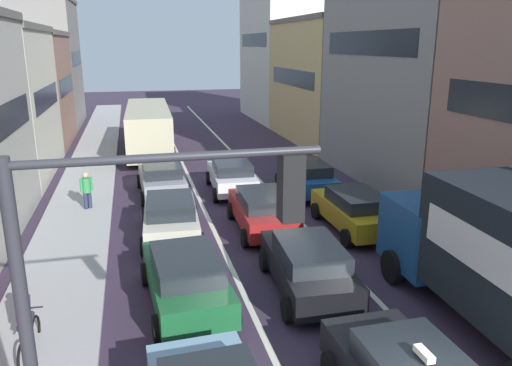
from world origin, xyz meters
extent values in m
cube|color=#A8A8A8|center=(-6.70, 20.00, 0.07)|extent=(2.60, 64.00, 0.14)
cube|color=silver|center=(-1.70, 20.00, 0.01)|extent=(0.16, 60.00, 0.01)
cube|color=silver|center=(1.70, 20.00, 0.01)|extent=(0.16, 60.00, 0.01)
cube|color=black|center=(-8.48, 13.20, 4.15)|extent=(0.02, 7.04, 1.10)
cube|color=black|center=(-8.48, 22.00, 4.00)|extent=(0.02, 7.04, 1.10)
cube|color=#936B5B|center=(-12.00, 30.80, 3.58)|extent=(7.00, 8.70, 7.17)
cube|color=black|center=(-8.48, 30.80, 3.94)|extent=(0.02, 7.04, 1.10)
cube|color=#66605B|center=(-12.00, 30.80, 7.32)|extent=(7.20, 8.70, 0.30)
cube|color=gray|center=(-12.00, 39.60, 4.98)|extent=(7.00, 8.70, 9.96)
cube|color=black|center=(-8.48, 39.60, 5.48)|extent=(0.02, 7.04, 1.10)
cube|color=beige|center=(9.90, 38.50, 6.33)|extent=(7.00, 10.90, 12.65)
cube|color=black|center=(6.38, 38.50, 6.96)|extent=(0.02, 8.80, 1.10)
cube|color=tan|center=(9.90, 27.50, 4.03)|extent=(7.00, 10.90, 8.06)
cube|color=black|center=(6.38, 27.50, 4.43)|extent=(0.02, 8.80, 1.10)
cube|color=#66605B|center=(9.90, 27.50, 8.21)|extent=(7.20, 10.90, 0.30)
cube|color=gray|center=(9.90, 16.50, 6.06)|extent=(7.00, 10.90, 12.12)
cube|color=black|center=(6.39, 16.50, 6.67)|extent=(0.02, 8.80, 1.10)
cylinder|color=#2D2D33|center=(-3.95, 0.11, 5.40)|extent=(3.50, 0.10, 0.10)
cube|color=black|center=(-2.55, 0.11, 4.95)|extent=(0.28, 0.28, 0.84)
sphere|color=red|center=(-2.55, 0.26, 5.21)|extent=(0.18, 0.18, 0.18)
sphere|color=#F2A519|center=(-2.55, 0.26, 4.95)|extent=(0.18, 0.18, 0.18)
sphere|color=green|center=(-2.55, 0.26, 4.69)|extent=(0.18, 0.18, 0.18)
cube|color=navy|center=(3.81, 6.18, 1.43)|extent=(2.49, 2.49, 1.90)
cube|color=black|center=(3.86, 7.39, 1.81)|extent=(2.02, 0.11, 0.70)
cube|color=white|center=(2.45, 2.47, 2.46)|extent=(0.20, 4.48, 0.90)
cylinder|color=black|center=(2.61, 6.31, 0.48)|extent=(0.34, 0.97, 0.96)
cylinder|color=black|center=(5.01, 6.21, 0.48)|extent=(0.34, 0.97, 0.96)
cube|color=#F2EACC|center=(0.15, 0.97, 1.60)|extent=(0.16, 0.44, 0.12)
cylinder|color=black|center=(1.05, 2.64, 0.32)|extent=(0.23, 0.64, 0.64)
cube|color=black|center=(0.06, 6.41, 0.67)|extent=(2.07, 4.41, 0.70)
cube|color=#1E2328|center=(0.05, 6.21, 1.23)|extent=(1.74, 2.50, 0.52)
cylinder|color=black|center=(-0.77, 7.93, 0.32)|extent=(0.26, 0.65, 0.64)
cylinder|color=black|center=(1.07, 7.81, 0.32)|extent=(0.26, 0.65, 0.64)
cylinder|color=black|center=(-0.95, 5.01, 0.32)|extent=(0.26, 0.65, 0.64)
cylinder|color=black|center=(0.88, 4.89, 0.32)|extent=(0.26, 0.65, 0.64)
cube|color=#19592D|center=(-3.28, 6.48, 0.67)|extent=(2.05, 4.40, 0.70)
cube|color=#1E2328|center=(-3.27, 6.28, 1.23)|extent=(1.73, 2.50, 0.52)
cylinder|color=black|center=(-4.28, 7.88, 0.32)|extent=(0.26, 0.65, 0.64)
cylinder|color=black|center=(-2.45, 7.99, 0.32)|extent=(0.26, 0.65, 0.64)
cylinder|color=black|center=(-4.11, 4.96, 0.32)|extent=(0.26, 0.65, 0.64)
cylinder|color=black|center=(-2.27, 5.07, 0.32)|extent=(0.26, 0.65, 0.64)
cube|color=#A51E1E|center=(0.04, 11.26, 0.67)|extent=(1.93, 4.35, 0.70)
cube|color=#1E2328|center=(0.04, 11.06, 1.23)|extent=(1.66, 2.45, 0.52)
cylinder|color=black|center=(-0.83, 12.75, 0.32)|extent=(0.24, 0.65, 0.64)
cylinder|color=black|center=(1.01, 12.70, 0.32)|extent=(0.24, 0.65, 0.64)
cylinder|color=black|center=(-0.92, 9.83, 0.32)|extent=(0.24, 0.65, 0.64)
cylinder|color=black|center=(0.92, 9.77, 0.32)|extent=(0.24, 0.65, 0.64)
cube|color=beige|center=(-3.26, 11.36, 0.67)|extent=(2.03, 4.39, 0.70)
cube|color=#1E2328|center=(-3.27, 11.16, 1.23)|extent=(1.71, 2.49, 0.52)
cylinder|color=black|center=(-4.10, 12.87, 0.32)|extent=(0.25, 0.65, 0.64)
cylinder|color=black|center=(-2.26, 12.77, 0.32)|extent=(0.25, 0.65, 0.64)
cylinder|color=black|center=(-4.26, 9.95, 0.32)|extent=(0.25, 0.65, 0.64)
cylinder|color=black|center=(-2.42, 9.85, 0.32)|extent=(0.25, 0.65, 0.64)
cube|color=silver|center=(-0.06, 16.37, 0.67)|extent=(2.01, 4.38, 0.70)
cube|color=#1E2328|center=(-0.07, 16.17, 1.23)|extent=(1.70, 2.48, 0.52)
cylinder|color=black|center=(-0.91, 17.88, 0.32)|extent=(0.25, 0.65, 0.64)
cylinder|color=black|center=(0.93, 17.78, 0.32)|extent=(0.25, 0.65, 0.64)
cylinder|color=black|center=(-1.05, 14.95, 0.32)|extent=(0.25, 0.65, 0.64)
cylinder|color=black|center=(0.78, 14.86, 0.32)|extent=(0.25, 0.65, 0.64)
cube|color=gray|center=(-3.24, 16.66, 0.67)|extent=(1.95, 4.36, 0.70)
cube|color=#1E2328|center=(-3.23, 16.46, 1.23)|extent=(1.67, 2.46, 0.52)
cylinder|color=black|center=(-4.21, 18.09, 0.32)|extent=(0.24, 0.65, 0.64)
cylinder|color=black|center=(-2.37, 18.15, 0.32)|extent=(0.24, 0.65, 0.64)
cylinder|color=black|center=(-4.10, 15.16, 0.32)|extent=(0.24, 0.65, 0.64)
cylinder|color=black|center=(-2.27, 15.23, 0.32)|extent=(0.24, 0.65, 0.64)
cube|color=#B29319|center=(3.33, 10.45, 0.67)|extent=(1.82, 4.31, 0.70)
cube|color=#1E2328|center=(3.33, 10.25, 1.23)|extent=(1.60, 2.42, 0.52)
cylinder|color=black|center=(2.41, 11.92, 0.32)|extent=(0.22, 0.64, 0.64)
cylinder|color=black|center=(4.25, 11.91, 0.32)|extent=(0.22, 0.64, 0.64)
cylinder|color=black|center=(2.40, 8.99, 0.32)|extent=(0.22, 0.64, 0.64)
cylinder|color=black|center=(4.24, 8.99, 0.32)|extent=(0.22, 0.64, 0.64)
cube|color=#194C8C|center=(3.21, 15.36, 0.67)|extent=(1.97, 4.37, 0.70)
cube|color=#1E2328|center=(3.20, 15.16, 1.23)|extent=(1.68, 2.47, 0.52)
cylinder|color=black|center=(2.35, 16.86, 0.32)|extent=(0.25, 0.65, 0.64)
cylinder|color=black|center=(4.19, 16.78, 0.32)|extent=(0.25, 0.65, 0.64)
cylinder|color=black|center=(2.23, 13.93, 0.32)|extent=(0.25, 0.65, 0.64)
cylinder|color=black|center=(4.07, 13.86, 0.32)|extent=(0.25, 0.65, 0.64)
cube|color=#BFB793|center=(-3.39, 25.89, 1.70)|extent=(2.79, 10.57, 2.40)
cube|color=black|center=(-3.39, 25.89, 2.06)|extent=(2.81, 9.94, 0.70)
cylinder|color=black|center=(-4.53, 29.70, 0.50)|extent=(0.33, 1.01, 1.00)
cylinder|color=black|center=(-2.03, 29.63, 0.50)|extent=(0.33, 1.01, 1.00)
cylinder|color=black|center=(-4.73, 22.77, 0.50)|extent=(0.33, 1.01, 1.00)
cylinder|color=black|center=(-2.23, 22.70, 0.50)|extent=(0.33, 1.01, 1.00)
torus|color=black|center=(-6.81, 5.52, 0.34)|extent=(0.11, 0.68, 0.68)
torus|color=black|center=(-6.89, 4.47, 0.34)|extent=(0.11, 0.68, 0.68)
cylinder|color=black|center=(-6.85, 5.00, 0.84)|extent=(0.12, 0.95, 0.05)
cylinder|color=black|center=(-6.87, 4.80, 0.62)|extent=(0.04, 0.04, 0.55)
cylinder|color=black|center=(-6.82, 5.42, 0.97)|extent=(0.50, 0.07, 0.04)
cylinder|color=#232833|center=(-6.93, 4.95, 0.91)|extent=(0.17, 0.45, 0.30)
cylinder|color=#232833|center=(-6.77, 4.94, 0.91)|extent=(0.17, 0.45, 0.30)
cylinder|color=#66337F|center=(-6.86, 4.90, 1.24)|extent=(0.33, 0.48, 0.62)
sphere|color=tan|center=(-6.85, 5.02, 1.61)|extent=(0.22, 0.22, 0.22)
cylinder|color=#262D47|center=(-6.40, 14.96, 0.41)|extent=(0.16, 0.16, 0.82)
cylinder|color=#262D47|center=(-6.25, 15.06, 0.41)|extent=(0.16, 0.16, 0.82)
cylinder|color=#338C4C|center=(-6.33, 15.01, 1.12)|extent=(0.34, 0.34, 0.60)
sphere|color=tan|center=(-6.33, 15.01, 1.54)|extent=(0.24, 0.24, 0.24)
cylinder|color=#338C4C|center=(-6.51, 14.89, 1.15)|extent=(0.10, 0.10, 0.55)
cylinder|color=#338C4C|center=(-6.14, 15.13, 1.15)|extent=(0.10, 0.10, 0.55)
camera|label=1|loc=(-4.37, -5.39, 6.62)|focal=34.87mm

